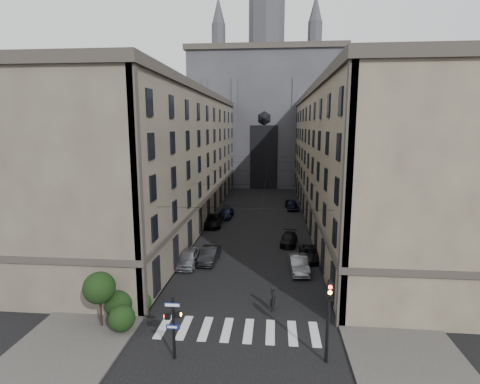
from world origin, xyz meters
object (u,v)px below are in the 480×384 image
(car_right_midnear, at_px, (310,253))
(car_right_far, at_px, (292,205))
(car_left_near, at_px, (188,258))
(pedestrian, at_px, (273,299))
(pedestrian_signal_left, at_px, (173,323))
(car_left_midnear, at_px, (209,255))
(traffic_light_right, at_px, (328,311))
(car_right_midfar, at_px, (289,239))
(gothic_tower, at_px, (266,110))
(car_right_near, at_px, (299,264))
(car_left_midfar, at_px, (213,220))
(car_left_far, at_px, (226,213))

(car_right_midnear, relative_size, car_right_far, 0.96)
(car_left_near, height_order, pedestrian, pedestrian)
(pedestrian_signal_left, height_order, car_left_midnear, pedestrian_signal_left)
(traffic_light_right, height_order, car_left_midnear, traffic_light_right)
(car_right_midnear, xyz_separation_m, car_right_midfar, (-2.00, 4.77, 0.01))
(traffic_light_right, xyz_separation_m, pedestrian, (-3.20, 6.08, -2.32))
(gothic_tower, bearing_deg, car_right_midnear, -83.60)
(gothic_tower, relative_size, car_right_far, 12.00)
(car_right_near, bearing_deg, traffic_light_right, -90.98)
(car_left_near, height_order, car_right_midfar, car_left_near)
(car_left_midnear, height_order, car_right_midfar, car_left_midnear)
(car_right_far, bearing_deg, car_left_midnear, -116.37)
(gothic_tower, relative_size, car_left_midnear, 12.47)
(gothic_tower, height_order, car_right_near, gothic_tower)
(car_left_near, bearing_deg, car_left_midfar, 88.29)
(car_left_far, bearing_deg, car_left_midfar, -100.65)
(car_right_midnear, relative_size, pedestrian, 2.39)
(car_left_midnear, relative_size, car_left_far, 0.93)
(car_left_midnear, xyz_separation_m, car_right_near, (9.01, -1.81, 0.00))
(car_right_near, relative_size, car_right_midnear, 1.01)
(pedestrian, bearing_deg, car_left_near, 45.10)
(car_left_far, distance_m, car_right_far, 12.39)
(car_left_midnear, height_order, car_right_far, car_right_far)
(pedestrian_signal_left, bearing_deg, car_left_near, 99.88)
(gothic_tower, bearing_deg, car_left_near, -96.02)
(car_left_near, bearing_deg, car_right_midnear, 12.19)
(car_left_far, height_order, pedestrian, pedestrian)
(car_left_far, bearing_deg, traffic_light_right, -70.28)
(car_left_midnear, bearing_deg, car_right_midfar, 41.05)
(car_left_near, relative_size, car_left_midnear, 1.02)
(car_left_midnear, height_order, pedestrian, pedestrian)
(car_left_midfar, xyz_separation_m, car_right_midnear, (12.31, -12.24, -0.14))
(car_right_midnear, bearing_deg, car_right_midfar, 115.45)
(car_left_midfar, distance_m, car_left_far, 4.93)
(car_left_far, distance_m, car_right_near, 22.89)
(car_left_near, bearing_deg, pedestrian_signal_left, -81.66)
(car_left_near, xyz_separation_m, car_left_midfar, (0.04, 15.26, -0.03))
(traffic_light_right, height_order, car_left_far, traffic_light_right)
(car_left_far, xyz_separation_m, car_right_midfar, (9.16, -12.27, -0.08))
(car_right_midnear, bearing_deg, car_right_far, 94.68)
(traffic_light_right, bearing_deg, car_left_near, 128.60)
(car_left_midnear, bearing_deg, traffic_light_right, -55.55)
(car_right_midfar, bearing_deg, car_right_midnear, -60.39)
(car_left_midnear, relative_size, car_right_midnear, 1.01)
(car_left_midnear, bearing_deg, car_left_near, -146.37)
(traffic_light_right, relative_size, car_right_midnear, 1.12)
(car_left_midfar, relative_size, car_right_far, 1.17)
(car_left_far, bearing_deg, pedestrian, -72.78)
(car_left_midnear, height_order, car_right_near, car_right_near)
(car_right_far, relative_size, pedestrian, 2.49)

